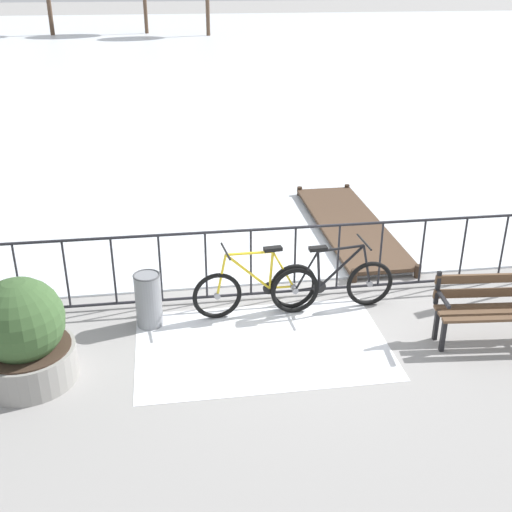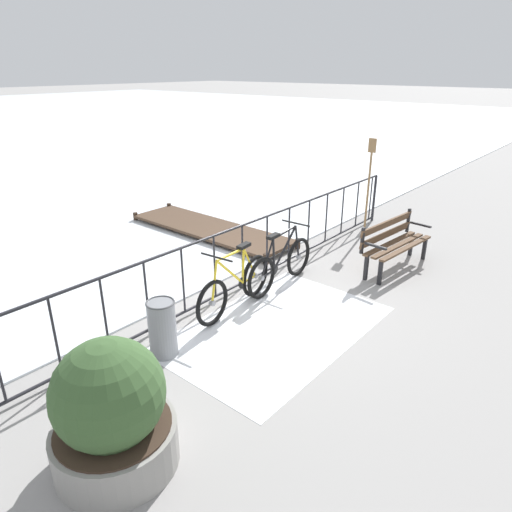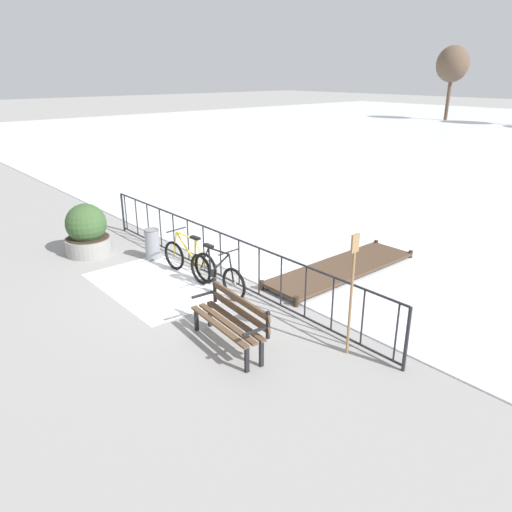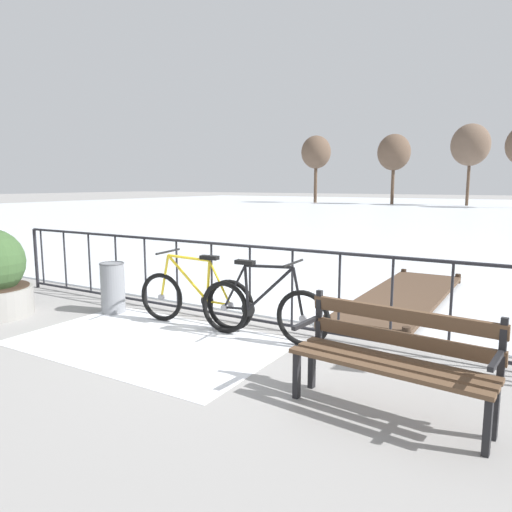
{
  "view_description": "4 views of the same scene",
  "coord_description": "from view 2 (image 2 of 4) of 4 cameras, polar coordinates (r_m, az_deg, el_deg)",
  "views": [
    {
      "loc": [
        -1.7,
        -7.76,
        4.29
      ],
      "look_at": [
        -0.59,
        -0.32,
        0.81
      ],
      "focal_mm": 44.33,
      "sensor_mm": 36.0,
      "label": 1
    },
    {
      "loc": [
        -4.95,
        -4.44,
        3.3
      ],
      "look_at": [
        -0.22,
        -0.47,
        0.74
      ],
      "focal_mm": 32.16,
      "sensor_mm": 36.0,
      "label": 2
    },
    {
      "loc": [
        7.73,
        -5.68,
        4.17
      ],
      "look_at": [
        1.37,
        -0.2,
        0.97
      ],
      "focal_mm": 34.09,
      "sensor_mm": 36.0,
      "label": 3
    },
    {
      "loc": [
        3.23,
        -5.21,
        1.85
      ],
      "look_at": [
        -0.13,
        0.36,
        0.86
      ],
      "focal_mm": 33.6,
      "sensor_mm": 36.0,
      "label": 4
    }
  ],
  "objects": [
    {
      "name": "ground_plane",
      "position": [
        7.43,
        -1.65,
        -3.86
      ],
      "size": [
        160.0,
        160.0,
        0.0
      ],
      "primitive_type": "plane",
      "color": "gray"
    },
    {
      "name": "snow_patch",
      "position": [
        6.31,
        2.63,
        -8.97
      ],
      "size": [
        3.1,
        1.98,
        0.01
      ],
      "primitive_type": "cube",
      "color": "white",
      "rests_on": "ground"
    },
    {
      "name": "railing_fence",
      "position": [
        7.19,
        -1.7,
        0.13
      ],
      "size": [
        9.06,
        0.06,
        1.07
      ],
      "color": "#232328",
      "rests_on": "ground"
    },
    {
      "name": "bicycle_near_railing",
      "position": [
        6.62,
        -2.61,
        -3.76
      ],
      "size": [
        1.71,
        0.52,
        0.97
      ],
      "color": "black",
      "rests_on": "ground"
    },
    {
      "name": "bicycle_second",
      "position": [
        7.33,
        3.12,
        -1.09
      ],
      "size": [
        1.71,
        0.52,
        0.97
      ],
      "color": "black",
      "rests_on": "ground"
    },
    {
      "name": "park_bench",
      "position": [
        8.29,
        16.72,
        1.89
      ],
      "size": [
        1.64,
        0.62,
        0.89
      ],
      "color": "brown",
      "rests_on": "ground"
    },
    {
      "name": "planter_with_shrub",
      "position": [
        4.32,
        -17.54,
        -18.03
      ],
      "size": [
        1.09,
        1.09,
        1.24
      ],
      "color": "gray",
      "rests_on": "ground"
    },
    {
      "name": "trash_bin",
      "position": [
        5.72,
        -11.57,
        -8.77
      ],
      "size": [
        0.35,
        0.35,
        0.73
      ],
      "color": "gray",
      "rests_on": "ground"
    },
    {
      "name": "oar_upright",
      "position": [
        9.8,
        13.88,
        9.14
      ],
      "size": [
        0.04,
        0.16,
        1.98
      ],
      "color": "#937047",
      "rests_on": "ground"
    },
    {
      "name": "wooden_dock",
      "position": [
        9.78,
        -5.74,
        3.44
      ],
      "size": [
        1.1,
        3.95,
        0.2
      ],
      "color": "#4C3828",
      "rests_on": "ground"
    }
  ]
}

